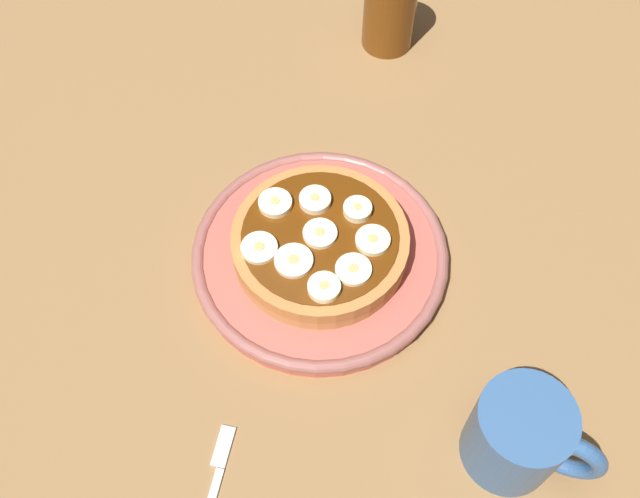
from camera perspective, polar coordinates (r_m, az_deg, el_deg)
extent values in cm
cube|color=olive|center=(71.82, 0.00, -1.59)|extent=(140.00, 140.00, 3.00)
cylinder|color=#CC594C|center=(69.78, 0.00, -0.61)|extent=(23.93, 23.93, 1.77)
torus|color=#965750|center=(69.25, 0.00, -0.34)|extent=(24.45, 24.45, 1.24)
cylinder|color=#C58749|center=(68.55, -0.02, 0.24)|extent=(16.38, 16.38, 1.40)
cylinder|color=#BF763C|center=(67.37, -0.07, 0.88)|extent=(16.50, 16.50, 1.40)
cylinder|color=#592B0A|center=(66.59, 0.00, 1.07)|extent=(14.54, 14.54, 0.16)
cylinder|color=#FCEDBD|center=(66.43, -0.05, 1.24)|extent=(3.17, 3.17, 0.64)
cylinder|color=tan|center=(66.12, -0.05, 1.41)|extent=(0.89, 0.89, 0.08)
cylinder|color=#F7ECB5|center=(66.14, 4.14, 0.66)|extent=(3.20, 3.20, 0.70)
cylinder|color=tan|center=(65.81, 4.16, 0.84)|extent=(0.90, 0.90, 0.08)
cylinder|color=beige|center=(65.78, -4.76, 0.05)|extent=(3.35, 3.35, 0.64)
cylinder|color=tan|center=(65.48, -4.79, 0.22)|extent=(0.94, 0.94, 0.08)
cylinder|color=#FAF0B9|center=(63.37, 0.32, -3.05)|extent=(2.93, 2.93, 0.89)
cylinder|color=tan|center=(62.95, 0.32, -2.83)|extent=(0.82, 0.82, 0.08)
cylinder|color=#F5E8C1|center=(68.36, -0.39, 3.83)|extent=(3.02, 3.02, 0.89)
cylinder|color=tan|center=(67.97, -0.39, 4.07)|extent=(0.85, 0.85, 0.08)
cylinder|color=#FEE0BA|center=(64.89, -2.07, -0.96)|extent=(3.51, 3.51, 0.65)
cylinder|color=tan|center=(64.58, -2.08, -0.79)|extent=(0.98, 0.98, 0.08)
cylinder|color=#FEE9B9|center=(68.34, -3.52, 3.58)|extent=(3.17, 3.17, 0.80)
cylinder|color=tan|center=(67.98, -3.54, 3.80)|extent=(0.89, 0.89, 0.08)
cylinder|color=#F6EDB7|center=(67.78, 2.95, 3.08)|extent=(2.69, 2.69, 0.98)
cylinder|color=tan|center=(67.34, 2.97, 3.34)|extent=(0.75, 0.75, 0.08)
cylinder|color=#F9F2C5|center=(64.47, 2.63, -1.65)|extent=(3.27, 3.27, 0.62)
cylinder|color=tan|center=(64.17, 2.64, -1.49)|extent=(0.91, 0.91, 0.08)
cylinder|color=#33598C|center=(60.99, 15.11, -13.83)|extent=(7.64, 7.64, 8.54)
cylinder|color=black|center=(57.85, 15.88, -12.76)|extent=(6.49, 6.49, 0.51)
torus|color=#33598C|center=(61.56, 18.74, -15.03)|extent=(6.16, 1.38, 6.16)
cube|color=silver|center=(63.38, -7.34, -15.14)|extent=(1.95, 3.68, 0.50)
cylinder|color=brown|center=(87.18, 5.48, 18.23)|extent=(5.98, 5.98, 9.87)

